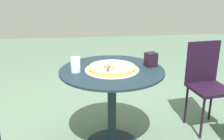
{
  "coord_description": "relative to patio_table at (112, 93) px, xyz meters",
  "views": [
    {
      "loc": [
        -0.24,
        -2.05,
        1.46
      ],
      "look_at": [
        0.0,
        -0.01,
        0.75
      ],
      "focal_mm": 41.51,
      "sensor_mm": 36.0,
      "label": 1
    }
  ],
  "objects": [
    {
      "name": "drinking_cup",
      "position": [
        -0.3,
        -0.03,
        0.28
      ],
      "size": [
        0.08,
        0.08,
        0.12
      ],
      "primitive_type": "cylinder",
      "color": "white",
      "rests_on": "patio_table"
    },
    {
      "name": "patio_table",
      "position": [
        0.0,
        0.0,
        0.0
      ],
      "size": [
        0.89,
        0.89,
        0.75
      ],
      "color": "#16272F",
      "rests_on": "ground"
    },
    {
      "name": "napkin_dispenser",
      "position": [
        0.35,
        0.05,
        0.28
      ],
      "size": [
        0.11,
        0.11,
        0.12
      ],
      "primitive_type": "cube",
      "rotation": [
        0.0,
        0.0,
        3.42
      ],
      "color": "black",
      "rests_on": "patio_table"
    },
    {
      "name": "pizza_server",
      "position": [
        -0.04,
        -0.07,
        0.27
      ],
      "size": [
        0.09,
        0.22,
        0.02
      ],
      "color": "silver",
      "rests_on": "pizza_on_tray"
    },
    {
      "name": "patio_chair_near",
      "position": [
        0.99,
        0.25,
        -0.02
      ],
      "size": [
        0.41,
        0.41,
        0.89
      ],
      "color": "black",
      "rests_on": "ground"
    },
    {
      "name": "pizza_on_tray",
      "position": [
        -0.0,
        -0.01,
        0.23
      ],
      "size": [
        0.46,
        0.46,
        0.05
      ],
      "color": "silver",
      "rests_on": "patio_table"
    }
  ]
}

